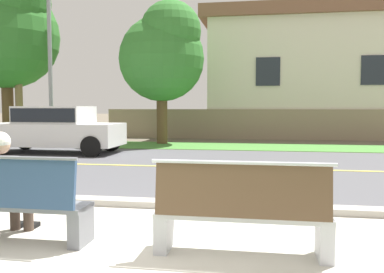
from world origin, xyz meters
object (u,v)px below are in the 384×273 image
Objects in this scene: car_white_near at (55,127)px; shade_tree_left at (164,52)px; streetlamp at (52,49)px; shade_tree_far_left at (7,28)px; bench_left at (9,204)px; seated_person_grey at (7,181)px; bench_right at (242,214)px.

shade_tree_left is at bearing 53.73° from car_white_near.
shade_tree_far_left is at bearing 155.24° from streetlamp.
streetlamp reaches higher than shade_tree_left.
streetlamp reaches higher than bench_left.
seated_person_grey is at bearing -56.78° from shade_tree_far_left.
seated_person_grey is (-2.71, 0.17, 0.22)m from bench_right.
shade_tree_left is (7.18, -0.42, -1.27)m from shade_tree_far_left.
shade_tree_left is at bearing 94.66° from seated_person_grey.
seated_person_grey reaches higher than bench_left.
bench_right is at bearing -49.28° from shade_tree_far_left.
seated_person_grey reaches higher than bench_right.
car_white_near reaches higher than bench_left.
bench_left is 9.29m from car_white_near.
bench_left is at bearing -56.72° from shade_tree_far_left.
shade_tree_left is at bearing 11.39° from streetlamp.
bench_left is 0.27× the size of streetlamp.
seated_person_grey is 0.22× the size of shade_tree_left.
shade_tree_far_left is (-8.29, 12.63, 4.54)m from bench_left.
seated_person_grey is 15.50m from shade_tree_far_left.
shade_tree_far_left reaches higher than bench_left.
streetlamp reaches higher than bench_right.
bench_right is at bearing -3.59° from seated_person_grey.
streetlamp is at bearing 125.42° from bench_right.
bench_left is at bearing 180.00° from bench_right.
car_white_near is 0.64× the size of streetlamp.
streetlamp is (-5.35, 11.16, 3.16)m from seated_person_grey.
car_white_near is 5.50m from shade_tree_left.
seated_person_grey is at bearing -65.50° from car_white_near.
bench_left and bench_right have the same top height.
shade_tree_left is (-1.11, 12.21, 3.26)m from bench_left.
streetlamp is at bearing 118.61° from car_white_near.
car_white_near is (-3.89, 8.42, 0.40)m from bench_left.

